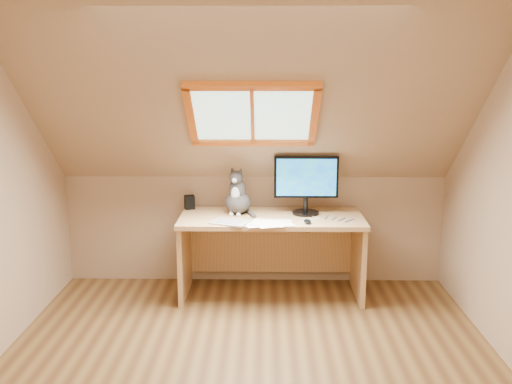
{
  "coord_description": "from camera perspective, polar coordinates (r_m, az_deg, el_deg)",
  "views": [
    {
      "loc": [
        0.1,
        -3.4,
        1.97
      ],
      "look_at": [
        0.03,
        1.0,
        1.02
      ],
      "focal_mm": 40.0,
      "sensor_mm": 36.0,
      "label": 1
    }
  ],
  "objects": [
    {
      "name": "room_shell",
      "position": [
        3.35,
        -0.79,
        2.96
      ],
      "size": [
        3.52,
        3.52,
        2.41
      ],
      "color": "tan",
      "rests_on": "ground"
    },
    {
      "name": "monitor",
      "position": [
        4.96,
        5.04,
        1.09
      ],
      "size": [
        0.56,
        0.24,
        0.51
      ],
      "color": "black",
      "rests_on": "desk"
    },
    {
      "name": "graphics_tablet",
      "position": [
        4.72,
        -2.63,
        -3.04
      ],
      "size": [
        0.35,
        0.3,
        0.01
      ],
      "primitive_type": "cube",
      "rotation": [
        0.0,
        0.0,
        -0.36
      ],
      "color": "#B2B2B7",
      "rests_on": "desk"
    },
    {
      "name": "papers",
      "position": [
        4.69,
        0.95,
        -3.18
      ],
      "size": [
        0.35,
        0.3,
        0.01
      ],
      "color": "white",
      "rests_on": "desk"
    },
    {
      "name": "mouse",
      "position": [
        4.72,
        5.17,
        -2.96
      ],
      "size": [
        0.07,
        0.11,
        0.03
      ],
      "primitive_type": "ellipsoid",
      "rotation": [
        0.0,
        0.0,
        0.11
      ],
      "color": "black",
      "rests_on": "desk"
    },
    {
      "name": "desk",
      "position": [
        5.06,
        1.54,
        -4.66
      ],
      "size": [
        1.59,
        0.69,
        0.72
      ],
      "color": "tan",
      "rests_on": "ground"
    },
    {
      "name": "desk_speaker",
      "position": [
        5.21,
        -6.66,
        -1.02
      ],
      "size": [
        0.11,
        0.11,
        0.12
      ],
      "primitive_type": "cube",
      "rotation": [
        0.0,
        0.0,
        0.29
      ],
      "color": "black",
      "rests_on": "desk"
    },
    {
      "name": "cables",
      "position": [
        4.85,
        7.12,
        -2.73
      ],
      "size": [
        0.51,
        0.26,
        0.01
      ],
      "color": "silver",
      "rests_on": "desk"
    },
    {
      "name": "cat",
      "position": [
        4.99,
        -1.86,
        -0.47
      ],
      "size": [
        0.28,
        0.32,
        0.42
      ],
      "color": "#403B39",
      "rests_on": "desk"
    },
    {
      "name": "ground",
      "position": [
        3.93,
        -0.68,
        -17.88
      ],
      "size": [
        3.5,
        3.5,
        0.0
      ],
      "primitive_type": "plane",
      "color": "brown",
      "rests_on": "ground"
    }
  ]
}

